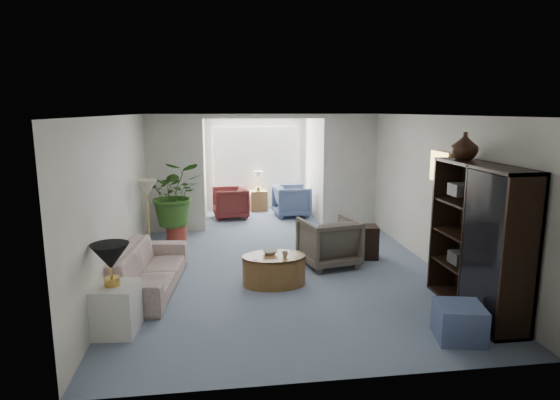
{
  "coord_description": "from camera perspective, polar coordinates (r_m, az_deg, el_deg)",
  "views": [
    {
      "loc": [
        -1.06,
        -7.03,
        2.58
      ],
      "look_at": [
        0.0,
        0.6,
        1.1
      ],
      "focal_mm": 30.14,
      "sensor_mm": 36.0,
      "label": 1
    }
  ],
  "objects": [
    {
      "name": "floor",
      "position": [
        7.56,
        0.64,
        -9.07
      ],
      "size": [
        6.0,
        6.0,
        0.0
      ],
      "primitive_type": "plane",
      "color": "gray",
      "rests_on": "ground"
    },
    {
      "name": "sunroom_floor",
      "position": [
        11.47,
        -2.41,
        -2.14
      ],
      "size": [
        2.6,
        2.6,
        0.0
      ],
      "primitive_type": "plane",
      "color": "gray",
      "rests_on": "ground"
    },
    {
      "name": "back_pier_left",
      "position": [
        10.15,
        -12.61,
        3.08
      ],
      "size": [
        1.2,
        0.12,
        2.5
      ],
      "primitive_type": "cube",
      "color": "white",
      "rests_on": "ground"
    },
    {
      "name": "back_pier_right",
      "position": [
        10.54,
        8.48,
        3.5
      ],
      "size": [
        1.2,
        0.12,
        2.5
      ],
      "primitive_type": "cube",
      "color": "white",
      "rests_on": "ground"
    },
    {
      "name": "back_header",
      "position": [
        10.09,
        -1.91,
        10.13
      ],
      "size": [
        2.6,
        0.12,
        0.1
      ],
      "primitive_type": "cube",
      "color": "white",
      "rests_on": "back_pier_left"
    },
    {
      "name": "window_pane",
      "position": [
        12.31,
        -2.95,
        5.35
      ],
      "size": [
        2.2,
        0.02,
        1.5
      ],
      "primitive_type": "cube",
      "color": "white"
    },
    {
      "name": "window_blinds",
      "position": [
        12.28,
        -2.94,
        5.34
      ],
      "size": [
        2.2,
        0.02,
        1.5
      ],
      "primitive_type": "cube",
      "color": "white"
    },
    {
      "name": "framed_picture",
      "position": [
        7.82,
        18.94,
        3.83
      ],
      "size": [
        0.04,
        0.5,
        0.4
      ],
      "primitive_type": "cube",
      "color": "beige"
    },
    {
      "name": "sofa",
      "position": [
        7.16,
        -15.8,
        -8.01
      ],
      "size": [
        1.05,
        2.21,
        0.62
      ],
      "primitive_type": "imported",
      "rotation": [
        0.0,
        0.0,
        1.47
      ],
      "color": "beige",
      "rests_on": "ground"
    },
    {
      "name": "end_table",
      "position": [
        5.96,
        -19.49,
        -12.36
      ],
      "size": [
        0.58,
        0.58,
        0.58
      ],
      "primitive_type": "cube",
      "rotation": [
        0.0,
        0.0,
        -0.1
      ],
      "color": "white",
      "rests_on": "ground"
    },
    {
      "name": "table_lamp",
      "position": [
        5.74,
        -19.9,
        -6.46
      ],
      "size": [
        0.44,
        0.44,
        0.3
      ],
      "primitive_type": "cone",
      "color": "black",
      "rests_on": "end_table"
    },
    {
      "name": "floor_lamp",
      "position": [
        8.48,
        -15.84,
        1.44
      ],
      "size": [
        0.36,
        0.36,
        0.28
      ],
      "primitive_type": "cone",
      "color": "beige",
      "rests_on": "ground"
    },
    {
      "name": "coffee_table",
      "position": [
        7.1,
        -0.72,
        -8.49
      ],
      "size": [
        1.03,
        1.03,
        0.45
      ],
      "primitive_type": "cylinder",
      "rotation": [
        0.0,
        0.0,
        0.09
      ],
      "color": "brown",
      "rests_on": "ground"
    },
    {
      "name": "coffee_bowl",
      "position": [
        7.11,
        -1.23,
        -6.32
      ],
      "size": [
        0.25,
        0.25,
        0.06
      ],
      "primitive_type": "imported",
      "rotation": [
        0.0,
        0.0,
        0.09
      ],
      "color": "silver",
      "rests_on": "coffee_table"
    },
    {
      "name": "coffee_cup",
      "position": [
        6.94,
        0.61,
        -6.61
      ],
      "size": [
        0.1,
        0.1,
        0.09
      ],
      "primitive_type": "imported",
      "rotation": [
        0.0,
        0.0,
        0.09
      ],
      "color": "beige",
      "rests_on": "coffee_table"
    },
    {
      "name": "wingback_chair",
      "position": [
        7.95,
        5.95,
        -5.06
      ],
      "size": [
        1.03,
        1.05,
        0.81
      ],
      "primitive_type": "imported",
      "rotation": [
        0.0,
        0.0,
        3.35
      ],
      "color": "#645D4F",
      "rests_on": "ground"
    },
    {
      "name": "side_table_dark",
      "position": [
        8.44,
        10.08,
        -5.03
      ],
      "size": [
        0.53,
        0.45,
        0.58
      ],
      "primitive_type": "cube",
      "rotation": [
        0.0,
        0.0,
        -0.14
      ],
      "color": "black",
      "rests_on": "ground"
    },
    {
      "name": "entertainment_cabinet",
      "position": [
        6.49,
        22.94,
        -4.43
      ],
      "size": [
        0.46,
        1.73,
        1.92
      ],
      "primitive_type": "cube",
      "color": "black",
      "rests_on": "ground"
    },
    {
      "name": "cabinet_urn",
      "position": [
        6.73,
        21.5,
        6.12
      ],
      "size": [
        0.35,
        0.35,
        0.37
      ],
      "primitive_type": "imported",
      "color": "black",
      "rests_on": "entertainment_cabinet"
    },
    {
      "name": "ottoman",
      "position": [
        5.89,
        20.91,
        -13.66
      ],
      "size": [
        0.61,
        0.61,
        0.41
      ],
      "primitive_type": "cube",
      "rotation": [
        0.0,
        0.0,
        -0.22
      ],
      "color": "slate",
      "rests_on": "ground"
    },
    {
      "name": "plant_pot",
      "position": [
        9.63,
        -12.44,
        -3.94
      ],
      "size": [
        0.4,
        0.4,
        0.32
      ],
      "primitive_type": "cylinder",
      "color": "#9A372C",
      "rests_on": "ground"
    },
    {
      "name": "house_plant",
      "position": [
        9.46,
        -12.64,
        0.76
      ],
      "size": [
        1.16,
        1.0,
        1.28
      ],
      "primitive_type": "imported",
      "color": "#325D1F",
      "rests_on": "plant_pot"
    },
    {
      "name": "sunroom_chair_blue",
      "position": [
        11.53,
        1.42,
        -0.12
      ],
      "size": [
        0.9,
        0.88,
        0.76
      ],
      "primitive_type": "imported",
      "rotation": [
        0.0,
        0.0,
        1.65
      ],
      "color": "slate",
      "rests_on": "ground"
    },
    {
      "name": "sunroom_chair_maroon",
      "position": [
        11.39,
        -6.05,
        -0.36
      ],
      "size": [
        0.89,
        0.86,
        0.75
      ],
      "primitive_type": "imported",
      "rotation": [
        0.0,
        0.0,
        -1.49
      ],
      "color": "maroon",
      "rests_on": "ground"
    },
    {
      "name": "sunroom_table",
      "position": [
        12.19,
        -2.64,
        -0.1
      ],
      "size": [
        0.46,
        0.37,
        0.53
      ],
      "primitive_type": "cube",
      "rotation": [
        0.0,
        0.0,
        0.08
      ],
      "color": "brown",
      "rests_on": "ground"
    },
    {
      "name": "shelf_clutter",
      "position": [
        6.45,
        22.51,
        -2.29
      ],
      "size": [
        0.3,
        0.97,
        1.06
      ],
      "color": "#4B4846",
      "rests_on": "entertainment_cabinet"
    }
  ]
}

